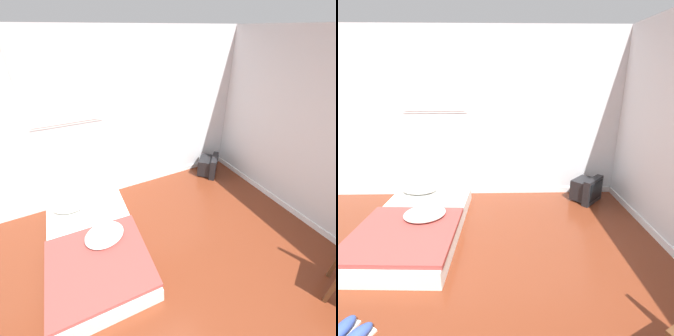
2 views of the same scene
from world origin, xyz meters
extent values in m
cube|color=silver|center=(0.00, 2.82, 1.30)|extent=(8.16, 0.06, 2.60)
cube|color=white|center=(0.00, 2.78, 0.04)|extent=(8.16, 0.02, 0.09)
cube|color=silver|center=(-0.03, 2.78, 1.87)|extent=(0.98, 0.01, 1.03)
cube|color=white|center=(-0.03, 2.78, 1.87)|extent=(0.91, 0.01, 0.96)
cube|color=silver|center=(-0.10, 1.60, 0.10)|extent=(1.20, 2.02, 0.20)
ellipsoid|color=white|center=(-0.27, 2.38, 0.27)|extent=(0.53, 0.36, 0.14)
cube|color=#993D38|center=(-0.12, 1.23, 0.22)|extent=(1.19, 1.19, 0.05)
ellipsoid|color=silver|center=(0.04, 1.55, 0.29)|extent=(0.60, 0.55, 0.11)
cube|color=black|center=(2.30, 2.50, 0.18)|extent=(0.44, 0.44, 0.32)
cube|color=black|center=(2.42, 2.38, 0.20)|extent=(0.40, 0.40, 0.40)
cube|color=black|center=(2.46, 2.34, 0.21)|extent=(0.28, 0.28, 0.29)
cube|color=brown|center=(1.98, -0.22, 0.21)|extent=(0.05, 0.05, 0.42)
cube|color=brown|center=(2.31, -0.05, 0.21)|extent=(0.05, 0.05, 0.42)
camera|label=1|loc=(-0.14, -0.59, 2.55)|focal=24.00mm
camera|label=2|loc=(0.96, -1.34, 1.87)|focal=28.00mm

